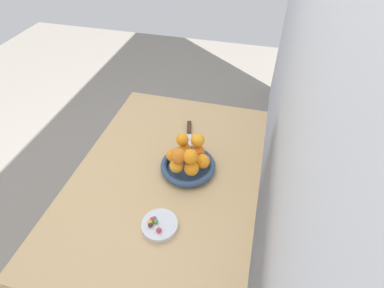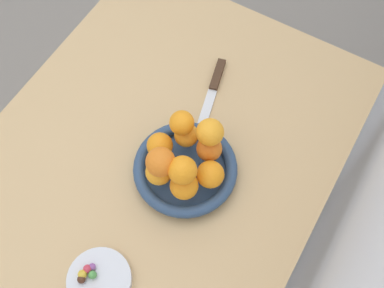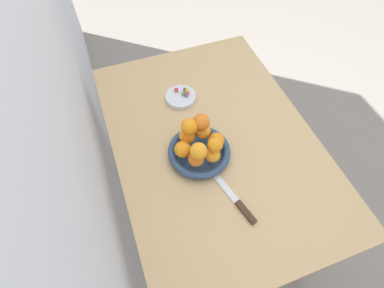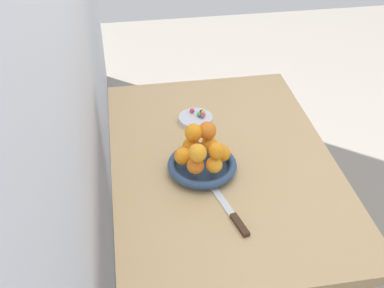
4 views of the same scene
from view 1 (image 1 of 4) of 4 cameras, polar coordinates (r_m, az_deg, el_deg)
name	(u,v)px [view 1 (image 1 of 4)]	position (r m, az deg, el deg)	size (l,w,h in m)	color
ground_plane	(174,259)	(1.87, -3.51, -21.01)	(6.00, 6.00, 0.00)	gray
wall_back	(316,82)	(0.90, 22.47, 10.80)	(4.00, 0.05, 2.50)	silver
dining_table	(167,188)	(1.32, -4.70, -8.42)	(1.10, 0.76, 0.74)	tan
fruit_bowl	(188,166)	(1.25, -0.76, -4.25)	(0.23, 0.23, 0.04)	navy
candy_dish	(160,225)	(1.10, -6.17, -15.15)	(0.13, 0.13, 0.02)	silver
orange_0	(191,169)	(1.18, -0.12, -4.72)	(0.06, 0.06, 0.06)	orange
orange_1	(203,161)	(1.21, 2.06, -3.31)	(0.06, 0.06, 0.06)	orange
orange_2	(198,152)	(1.25, 1.17, -1.46)	(0.06, 0.06, 0.06)	orange
orange_3	(185,149)	(1.26, -1.40, -0.90)	(0.05, 0.05, 0.05)	orange
orange_4	(173,155)	(1.24, -3.63, -2.16)	(0.06, 0.06, 0.06)	orange
orange_5	(176,166)	(1.19, -2.98, -4.24)	(0.06, 0.06, 0.06)	orange
orange_6	(198,140)	(1.22, 1.07, 0.76)	(0.06, 0.06, 0.06)	orange
orange_7	(182,140)	(1.23, -1.85, 0.83)	(0.05, 0.05, 0.05)	orange
orange_8	(178,156)	(1.15, -2.69, -2.31)	(0.06, 0.06, 0.06)	orange
orange_9	(190,156)	(1.14, -0.33, -2.39)	(0.06, 0.06, 0.06)	orange
candy_ball_0	(150,223)	(1.09, -7.98, -14.60)	(0.02, 0.02, 0.02)	gold
candy_ball_1	(152,219)	(1.09, -7.61, -14.06)	(0.02, 0.02, 0.02)	#C6384C
candy_ball_2	(159,230)	(1.07, -6.33, -16.00)	(0.02, 0.02, 0.02)	#C6384C
candy_ball_3	(150,225)	(1.08, -7.94, -15.03)	(0.02, 0.02, 0.02)	#472819
candy_ball_4	(154,218)	(1.10, -7.19, -13.81)	(0.01, 0.01, 0.01)	#8C4C99
candy_ball_5	(156,221)	(1.09, -6.91, -14.44)	(0.02, 0.02, 0.02)	#4C9947
knife	(189,136)	(1.42, -0.56, 1.51)	(0.26, 0.08, 0.01)	#3F2819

